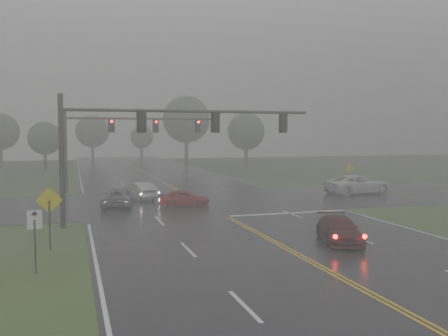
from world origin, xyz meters
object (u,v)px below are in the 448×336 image
object	(u,v)px
sedan_maroon	(339,243)
sedan_red	(184,207)
car_grey	(118,206)
signal_gantry_near	(146,133)
signal_gantry_far	(114,133)
sedan_silver	(139,199)
pickup_white	(358,194)

from	to	relation	value
sedan_maroon	sedan_red	distance (m)	14.92
car_grey	signal_gantry_near	world-z (taller)	signal_gantry_near
sedan_red	car_grey	bearing A→B (deg)	83.98
car_grey	signal_gantry_far	xyz separation A→B (m)	(0.57, 9.98, 5.47)
sedan_silver	pickup_white	distance (m)	19.43
signal_gantry_near	pickup_white	bearing A→B (deg)	24.40
sedan_silver	signal_gantry_near	world-z (taller)	signal_gantry_near
car_grey	pickup_white	xyz separation A→B (m)	(21.38, 1.31, 0.00)
sedan_silver	pickup_white	world-z (taller)	pickup_white
signal_gantry_far	sedan_silver	bearing A→B (deg)	-77.39
pickup_white	sedan_maroon	bearing A→B (deg)	140.91
sedan_maroon	sedan_red	xyz separation A→B (m)	(-4.82, 14.12, 0.00)
car_grey	sedan_red	bearing A→B (deg)	167.26
sedan_red	car_grey	distance (m)	5.05
sedan_red	signal_gantry_far	xyz separation A→B (m)	(-4.14, 11.81, 5.47)
sedan_red	sedan_silver	xyz separation A→B (m)	(-2.65, 5.17, 0.00)
sedan_maroon	pickup_white	distance (m)	20.95
pickup_white	signal_gantry_near	distance (m)	22.95
sedan_red	signal_gantry_near	world-z (taller)	signal_gantry_near
sedan_maroon	signal_gantry_near	bearing A→B (deg)	152.70
signal_gantry_near	sedan_red	bearing A→B (deg)	59.14
sedan_maroon	pickup_white	world-z (taller)	pickup_white
sedan_red	sedan_silver	world-z (taller)	sedan_silver
sedan_maroon	car_grey	distance (m)	18.58
sedan_maroon	pickup_white	size ratio (longest dim) A/B	0.71
sedan_silver	signal_gantry_far	xyz separation A→B (m)	(-1.49, 6.64, 5.47)
sedan_maroon	car_grey	bearing A→B (deg)	137.21
signal_gantry_near	car_grey	bearing A→B (deg)	97.82
car_grey	pickup_white	world-z (taller)	pickup_white
sedan_silver	car_grey	world-z (taller)	sedan_silver
signal_gantry_far	car_grey	bearing A→B (deg)	-93.28
sedan_silver	signal_gantry_near	distance (m)	12.54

